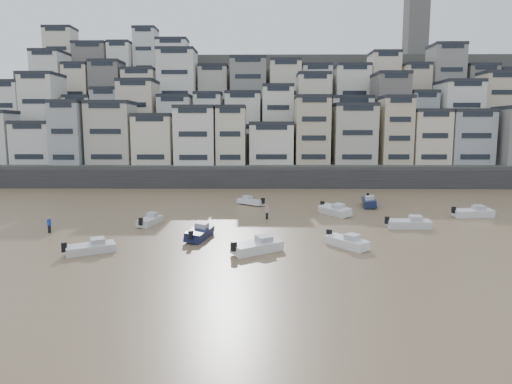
{
  "coord_description": "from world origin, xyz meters",
  "views": [
    {
      "loc": [
        9.49,
        -20.38,
        10.94
      ],
      "look_at": [
        8.87,
        30.0,
        4.0
      ],
      "focal_mm": 32.0,
      "sensor_mm": 36.0,
      "label": 1
    }
  ],
  "objects_px": {
    "boat_e": "(335,209)",
    "boat_h": "(251,201)",
    "boat_c": "(200,232)",
    "boat_d": "(409,222)",
    "boat_b": "(347,240)",
    "boat_i": "(369,201)",
    "person_blue": "(49,225)",
    "boat_g": "(473,211)",
    "boat_j": "(91,247)",
    "boat_a": "(257,245)",
    "boat_f": "(150,219)",
    "person_pink": "(267,212)"
  },
  "relations": [
    {
      "from": "boat_c",
      "to": "boat_d",
      "type": "xyz_separation_m",
      "value": [
        22.65,
        5.14,
        -0.03
      ]
    },
    {
      "from": "boat_c",
      "to": "boat_d",
      "type": "bearing_deg",
      "value": -65.91
    },
    {
      "from": "boat_a",
      "to": "person_pink",
      "type": "distance_m",
      "value": 15.46
    },
    {
      "from": "boat_a",
      "to": "boat_g",
      "type": "distance_m",
      "value": 31.84
    },
    {
      "from": "boat_j",
      "to": "person_pink",
      "type": "bearing_deg",
      "value": 14.75
    },
    {
      "from": "boat_b",
      "to": "boat_h",
      "type": "relative_size",
      "value": 1.05
    },
    {
      "from": "boat_i",
      "to": "person_blue",
      "type": "xyz_separation_m",
      "value": [
        -38.0,
        -17.28,
        0.04
      ]
    },
    {
      "from": "boat_d",
      "to": "boat_g",
      "type": "height_order",
      "value": "boat_g"
    },
    {
      "from": "boat_e",
      "to": "boat_f",
      "type": "relative_size",
      "value": 1.18
    },
    {
      "from": "boat_a",
      "to": "boat_j",
      "type": "relative_size",
      "value": 1.15
    },
    {
      "from": "boat_i",
      "to": "boat_f",
      "type": "bearing_deg",
      "value": -56.08
    },
    {
      "from": "boat_e",
      "to": "boat_h",
      "type": "height_order",
      "value": "boat_e"
    },
    {
      "from": "boat_d",
      "to": "boat_i",
      "type": "height_order",
      "value": "boat_i"
    },
    {
      "from": "boat_b",
      "to": "person_pink",
      "type": "relative_size",
      "value": 2.84
    },
    {
      "from": "boat_d",
      "to": "person_blue",
      "type": "relative_size",
      "value": 2.98
    },
    {
      "from": "boat_a",
      "to": "boat_b",
      "type": "xyz_separation_m",
      "value": [
        8.32,
        2.04,
        -0.05
      ]
    },
    {
      "from": "boat_g",
      "to": "boat_h",
      "type": "relative_size",
      "value": 1.16
    },
    {
      "from": "boat_a",
      "to": "boat_e",
      "type": "bearing_deg",
      "value": 25.66
    },
    {
      "from": "boat_a",
      "to": "boat_d",
      "type": "relative_size",
      "value": 1.02
    },
    {
      "from": "boat_a",
      "to": "boat_i",
      "type": "relative_size",
      "value": 0.87
    },
    {
      "from": "boat_i",
      "to": "boat_j",
      "type": "distance_m",
      "value": 39.72
    },
    {
      "from": "boat_c",
      "to": "person_pink",
      "type": "distance_m",
      "value": 12.32
    },
    {
      "from": "boat_g",
      "to": "person_pink",
      "type": "xyz_separation_m",
      "value": [
        -25.9,
        -1.59,
        0.13
      ]
    },
    {
      "from": "boat_g",
      "to": "person_blue",
      "type": "distance_m",
      "value": 50.05
    },
    {
      "from": "person_pink",
      "to": "boat_g",
      "type": "bearing_deg",
      "value": 3.52
    },
    {
      "from": "boat_c",
      "to": "boat_i",
      "type": "xyz_separation_m",
      "value": [
        21.62,
        19.75,
        0.09
      ]
    },
    {
      "from": "boat_c",
      "to": "person_blue",
      "type": "relative_size",
      "value": 3.12
    },
    {
      "from": "boat_i",
      "to": "boat_j",
      "type": "height_order",
      "value": "boat_i"
    },
    {
      "from": "boat_f",
      "to": "boat_j",
      "type": "bearing_deg",
      "value": -177.82
    },
    {
      "from": "person_blue",
      "to": "boat_j",
      "type": "bearing_deg",
      "value": -47.44
    },
    {
      "from": "boat_c",
      "to": "boat_g",
      "type": "distance_m",
      "value": 34.85
    },
    {
      "from": "boat_c",
      "to": "boat_i",
      "type": "distance_m",
      "value": 29.28
    },
    {
      "from": "boat_j",
      "to": "boat_h",
      "type": "bearing_deg",
      "value": 32.47
    },
    {
      "from": "boat_i",
      "to": "person_pink",
      "type": "height_order",
      "value": "person_pink"
    },
    {
      "from": "boat_b",
      "to": "boat_e",
      "type": "height_order",
      "value": "boat_e"
    },
    {
      "from": "boat_a",
      "to": "boat_c",
      "type": "distance_m",
      "value": 7.85
    },
    {
      "from": "boat_a",
      "to": "boat_i",
      "type": "xyz_separation_m",
      "value": [
        15.74,
        24.97,
        0.11
      ]
    },
    {
      "from": "person_blue",
      "to": "person_pink",
      "type": "distance_m",
      "value": 24.53
    },
    {
      "from": "boat_a",
      "to": "person_pink",
      "type": "relative_size",
      "value": 3.04
    },
    {
      "from": "boat_b",
      "to": "boat_i",
      "type": "height_order",
      "value": "boat_i"
    },
    {
      "from": "boat_g",
      "to": "boat_j",
      "type": "distance_m",
      "value": 45.22
    },
    {
      "from": "boat_i",
      "to": "boat_j",
      "type": "relative_size",
      "value": 1.32
    },
    {
      "from": "boat_b",
      "to": "boat_j",
      "type": "distance_m",
      "value": 23.26
    },
    {
      "from": "person_blue",
      "to": "boat_c",
      "type": "bearing_deg",
      "value": -8.59
    },
    {
      "from": "boat_e",
      "to": "boat_a",
      "type": "bearing_deg",
      "value": -57.18
    },
    {
      "from": "boat_i",
      "to": "person_pink",
      "type": "distance_m",
      "value": 17.55
    },
    {
      "from": "boat_c",
      "to": "boat_g",
      "type": "xyz_separation_m",
      "value": [
        32.79,
        11.8,
        0.0
      ]
    },
    {
      "from": "boat_c",
      "to": "boat_e",
      "type": "distance_m",
      "value": 20.27
    },
    {
      "from": "boat_e",
      "to": "person_blue",
      "type": "bearing_deg",
      "value": -100.87
    },
    {
      "from": "boat_h",
      "to": "person_blue",
      "type": "height_order",
      "value": "person_blue"
    }
  ]
}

